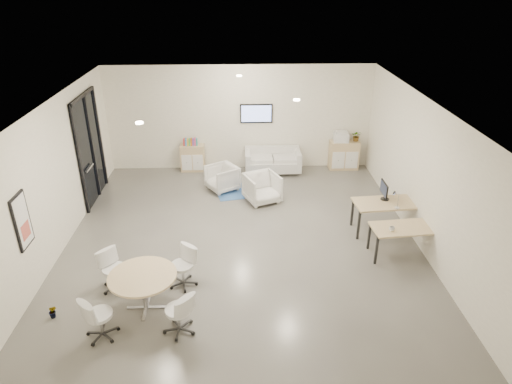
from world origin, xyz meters
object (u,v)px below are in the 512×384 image
object	(u,v)px
armchair_right	(262,187)
armchair_left	(222,177)
desk_rear	(386,205)
round_table	(143,279)
desk_front	(404,230)
loveseat	(273,161)
sideboard_right	(344,155)
sideboard_left	(193,158)

from	to	relation	value
armchair_right	armchair_left	bearing A→B (deg)	121.77
desk_rear	round_table	xyz separation A→B (m)	(-5.17, -2.59, -0.04)
armchair_left	desk_front	size ratio (longest dim) A/B	0.55
desk_rear	loveseat	bearing A→B (deg)	118.07
sideboard_right	armchair_left	world-z (taller)	sideboard_right
sideboard_left	armchair_right	bearing A→B (deg)	-47.32
desk_rear	round_table	distance (m)	5.78
desk_front	sideboard_right	bearing A→B (deg)	87.35
sideboard_left	desk_rear	size ratio (longest dim) A/B	0.53
desk_rear	desk_front	xyz separation A→B (m)	(0.08, -1.03, -0.06)
sideboard_left	desk_front	distance (m)	6.99
desk_rear	round_table	world-z (taller)	desk_rear
sideboard_left	sideboard_right	bearing A→B (deg)	-0.32
sideboard_right	round_table	xyz separation A→B (m)	(-5.02, -6.47, 0.21)
sideboard_right	desk_front	bearing A→B (deg)	-87.31
loveseat	desk_front	bearing A→B (deg)	-63.15
armchair_left	round_table	bearing A→B (deg)	-46.74
desk_rear	round_table	size ratio (longest dim) A/B	1.27
sideboard_left	desk_front	xyz separation A→B (m)	(4.94, -4.95, 0.23)
loveseat	desk_front	distance (m)	5.35
sideboard_left	armchair_left	world-z (taller)	sideboard_left
sideboard_right	loveseat	distance (m)	2.25
sideboard_left	desk_front	bearing A→B (deg)	-45.04
desk_front	loveseat	bearing A→B (deg)	112.22
desk_rear	desk_front	world-z (taller)	desk_rear
sideboard_left	desk_front	size ratio (longest dim) A/B	0.58
round_table	loveseat	bearing A→B (deg)	66.18
armchair_left	round_table	distance (m)	5.22
round_table	sideboard_right	bearing A→B (deg)	52.22
sideboard_left	armchair_right	world-z (taller)	armchair_right
desk_rear	desk_front	size ratio (longest dim) A/B	1.09
armchair_right	desk_rear	size ratio (longest dim) A/B	0.55
loveseat	desk_rear	size ratio (longest dim) A/B	1.09
armchair_right	round_table	distance (m)	4.89
sideboard_right	loveseat	bearing A→B (deg)	-175.32
armchair_left	desk_rear	size ratio (longest dim) A/B	0.51
desk_rear	sideboard_left	bearing A→B (deg)	136.36
desk_front	round_table	size ratio (longest dim) A/B	1.16
desk_front	round_table	bearing A→B (deg)	-168.84
loveseat	armchair_right	world-z (taller)	armchair_right
sideboard_left	armchair_left	bearing A→B (deg)	-56.61
sideboard_left	loveseat	bearing A→B (deg)	-4.86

